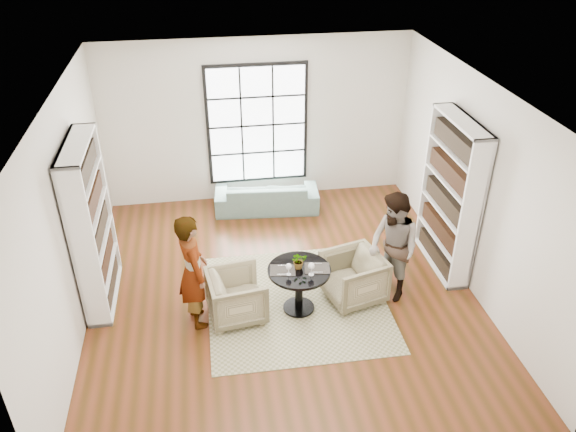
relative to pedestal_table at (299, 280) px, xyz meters
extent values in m
plane|color=brown|center=(-0.16, 0.44, -0.50)|extent=(6.00, 6.00, 0.00)
plane|color=silver|center=(-0.16, 3.44, 1.00)|extent=(5.50, 0.00, 5.50)
plane|color=silver|center=(-2.91, 0.44, 1.00)|extent=(0.00, 6.00, 6.00)
plane|color=silver|center=(2.59, 0.44, 1.00)|extent=(0.00, 6.00, 6.00)
plane|color=silver|center=(-0.16, -2.56, 1.00)|extent=(5.50, 0.00, 5.50)
plane|color=white|center=(-0.16, 0.44, 2.50)|extent=(6.00, 6.00, 0.00)
cube|color=black|center=(-0.16, 3.42, 0.95)|extent=(1.82, 0.06, 2.22)
cube|color=white|center=(-0.16, 3.38, 0.95)|extent=(1.70, 0.02, 2.10)
cube|color=tan|center=(0.00, 0.15, -0.50)|extent=(2.55, 2.55, 0.01)
cylinder|color=black|center=(0.00, 0.00, -0.48)|extent=(0.44, 0.44, 0.04)
cylinder|color=black|center=(0.00, 0.00, -0.17)|extent=(0.11, 0.11, 0.61)
cylinder|color=black|center=(0.00, 0.00, 0.17)|extent=(0.86, 0.86, 0.04)
imported|color=slate|center=(-0.08, 2.89, -0.23)|extent=(1.93, 0.89, 0.55)
imported|color=tan|center=(-0.86, -0.01, -0.16)|extent=(0.85, 0.83, 0.69)
imported|color=tan|center=(0.80, 0.13, -0.14)|extent=(0.96, 0.95, 0.72)
imported|color=gray|center=(-1.41, -0.01, 0.33)|extent=(0.53, 0.68, 1.66)
imported|color=gray|center=(1.35, 0.13, 0.31)|extent=(0.84, 0.95, 1.63)
cube|color=black|center=(-0.22, 0.00, 0.19)|extent=(0.38, 0.31, 0.01)
cube|color=black|center=(0.24, -0.02, 0.19)|extent=(0.38, 0.31, 0.01)
cylinder|color=silver|center=(-0.16, -0.10, 0.19)|extent=(0.06, 0.06, 0.01)
cylinder|color=silver|center=(-0.16, -0.10, 0.24)|extent=(0.01, 0.01, 0.10)
sphere|color=maroon|center=(-0.16, -0.10, 0.32)|extent=(0.08, 0.08, 0.08)
ellipsoid|color=white|center=(-0.16, -0.10, 0.32)|extent=(0.08, 0.08, 0.09)
cylinder|color=silver|center=(0.14, -0.15, 0.19)|extent=(0.07, 0.07, 0.01)
cylinder|color=silver|center=(0.14, -0.15, 0.25)|extent=(0.01, 0.01, 0.11)
sphere|color=maroon|center=(0.14, -0.15, 0.33)|extent=(0.08, 0.08, 0.08)
ellipsoid|color=white|center=(0.14, -0.15, 0.33)|extent=(0.09, 0.09, 0.10)
imported|color=gray|center=(0.00, 0.04, 0.30)|extent=(0.23, 0.20, 0.23)
camera|label=1|loc=(-1.13, -6.04, 4.68)|focal=35.00mm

